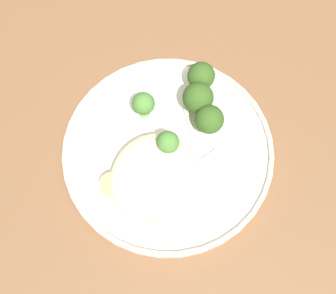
% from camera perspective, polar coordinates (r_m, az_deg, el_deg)
% --- Properties ---
extents(ground, '(6.00, 6.00, 0.00)m').
position_cam_1_polar(ground, '(1.32, -0.05, -10.83)').
color(ground, '#665B51').
extents(wooden_dining_table, '(1.40, 1.00, 0.74)m').
position_cam_1_polar(wooden_dining_table, '(0.69, -0.10, -0.15)').
color(wooden_dining_table, brown).
rests_on(wooden_dining_table, ground).
extents(dinner_plate, '(0.29, 0.29, 0.02)m').
position_cam_1_polar(dinner_plate, '(0.59, 0.00, -0.42)').
color(dinner_plate, beige).
rests_on(dinner_plate, wooden_dining_table).
extents(noodle_bed, '(0.12, 0.11, 0.03)m').
position_cam_1_polar(noodle_bed, '(0.56, -2.06, -3.71)').
color(noodle_bed, beige).
rests_on(noodle_bed, dinner_plate).
extents(seared_scallop_on_noodles, '(0.03, 0.03, 0.02)m').
position_cam_1_polar(seared_scallop_on_noodles, '(0.56, -3.67, -5.43)').
color(seared_scallop_on_noodles, '#E5C689').
rests_on(seared_scallop_on_noodles, dinner_plate).
extents(seared_scallop_center_golden, '(0.03, 0.03, 0.01)m').
position_cam_1_polar(seared_scallop_center_golden, '(0.57, -2.16, -4.04)').
color(seared_scallop_center_golden, '#E5C689').
rests_on(seared_scallop_center_golden, dinner_plate).
extents(seared_scallop_front_small, '(0.03, 0.03, 0.01)m').
position_cam_1_polar(seared_scallop_front_small, '(0.58, 0.66, -0.56)').
color(seared_scallop_front_small, beige).
rests_on(seared_scallop_front_small, dinner_plate).
extents(seared_scallop_rear_pale, '(0.03, 0.03, 0.01)m').
position_cam_1_polar(seared_scallop_rear_pale, '(0.55, -1.85, -8.51)').
color(seared_scallop_rear_pale, '#E5C689').
rests_on(seared_scallop_rear_pale, dinner_plate).
extents(seared_scallop_large_seared, '(0.03, 0.03, 0.02)m').
position_cam_1_polar(seared_scallop_large_seared, '(0.56, -1.09, -5.82)').
color(seared_scallop_large_seared, '#DBB77A').
rests_on(seared_scallop_large_seared, dinner_plate).
extents(seared_scallop_right_edge, '(0.03, 0.03, 0.02)m').
position_cam_1_polar(seared_scallop_right_edge, '(0.57, -7.38, -5.12)').
color(seared_scallop_right_edge, '#E5C689').
rests_on(seared_scallop_right_edge, dinner_plate).
extents(broccoli_floret_right_tilted, '(0.03, 0.03, 0.05)m').
position_cam_1_polar(broccoli_floret_right_tilted, '(0.56, -0.00, 0.51)').
color(broccoli_floret_right_tilted, '#7A994C').
rests_on(broccoli_floret_right_tilted, dinner_plate).
extents(broccoli_floret_beside_noodles, '(0.04, 0.04, 0.05)m').
position_cam_1_polar(broccoli_floret_beside_noodles, '(0.58, 5.50, 3.62)').
color(broccoli_floret_beside_noodles, '#89A356').
rests_on(broccoli_floret_beside_noodles, dinner_plate).
extents(broccoli_floret_tall_stalk, '(0.04, 0.04, 0.05)m').
position_cam_1_polar(broccoli_floret_tall_stalk, '(0.59, 4.01, 6.53)').
color(broccoli_floret_tall_stalk, '#89A356').
rests_on(broccoli_floret_tall_stalk, dinner_plate).
extents(broccoli_floret_rear_charred, '(0.03, 0.03, 0.05)m').
position_cam_1_polar(broccoli_floret_rear_charred, '(0.59, -3.12, 5.90)').
color(broccoli_floret_rear_charred, '#89A356').
rests_on(broccoli_floret_rear_charred, dinner_plate).
extents(broccoli_floret_left_leaning, '(0.04, 0.04, 0.05)m').
position_cam_1_polar(broccoli_floret_left_leaning, '(0.61, 4.42, 9.37)').
color(broccoli_floret_left_leaning, '#89A356').
rests_on(broccoli_floret_left_leaning, dinner_plate).
extents(onion_sliver_short_strip, '(0.04, 0.04, 0.00)m').
position_cam_1_polar(onion_sliver_short_strip, '(0.60, 2.72, 3.70)').
color(onion_sliver_short_strip, silver).
rests_on(onion_sliver_short_strip, dinner_plate).
extents(onion_sliver_pale_crescent, '(0.04, 0.02, 0.00)m').
position_cam_1_polar(onion_sliver_pale_crescent, '(0.58, 5.03, -1.54)').
color(onion_sliver_pale_crescent, silver).
rests_on(onion_sliver_pale_crescent, dinner_plate).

